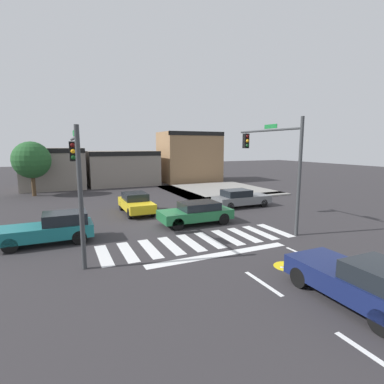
# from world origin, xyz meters

# --- Properties ---
(ground_plane) EXTENTS (120.00, 120.00, 0.00)m
(ground_plane) POSITION_xyz_m (0.00, 0.00, 0.00)
(ground_plane) COLOR #302D30
(crosswalk_near) EXTENTS (9.87, 2.75, 0.01)m
(crosswalk_near) POSITION_xyz_m (0.00, -4.50, 0.00)
(crosswalk_near) COLOR silver
(crosswalk_near) RESTS_ON ground_plane
(lane_markings) EXTENTS (6.80, 18.75, 0.01)m
(lane_markings) POSITION_xyz_m (1.16, -11.43, 0.00)
(lane_markings) COLOR white
(lane_markings) RESTS_ON ground_plane
(bike_detector_marking) EXTENTS (1.04, 1.04, 0.01)m
(bike_detector_marking) POSITION_xyz_m (1.77, -8.71, 0.00)
(bike_detector_marking) COLOR yellow
(bike_detector_marking) RESTS_ON ground_plane
(curb_corner_northeast) EXTENTS (10.00, 10.60, 0.15)m
(curb_corner_northeast) POSITION_xyz_m (8.49, 9.42, 0.07)
(curb_corner_northeast) COLOR gray
(curb_corner_northeast) RESTS_ON ground_plane
(storefront_row) EXTENTS (23.28, 6.22, 6.44)m
(storefront_row) POSITION_xyz_m (2.33, 18.81, 2.61)
(storefront_row) COLOR gray
(storefront_row) RESTS_ON ground_plane
(traffic_signal_southeast) EXTENTS (0.32, 5.53, 6.18)m
(traffic_signal_southeast) POSITION_xyz_m (5.09, -3.64, 4.22)
(traffic_signal_southeast) COLOR #383A3D
(traffic_signal_southeast) RESTS_ON ground_plane
(traffic_signal_southwest) EXTENTS (0.32, 4.84, 5.48)m
(traffic_signal_southwest) POSITION_xyz_m (-5.55, -3.86, 3.78)
(traffic_signal_southwest) COLOR #383A3D
(traffic_signal_southwest) RESTS_ON ground_plane
(car_gray) EXTENTS (4.49, 1.75, 1.37)m
(car_gray) POSITION_xyz_m (6.49, 1.75, 0.69)
(car_gray) COLOR slate
(car_gray) RESTS_ON ground_plane
(car_green) EXTENTS (4.37, 1.90, 1.34)m
(car_green) POSITION_xyz_m (1.22, -1.41, 0.71)
(car_green) COLOR #1E6638
(car_green) RESTS_ON ground_plane
(car_teal) EXTENTS (4.26, 1.71, 1.48)m
(car_teal) POSITION_xyz_m (-6.75, -1.76, 0.75)
(car_teal) COLOR #196B70
(car_teal) RESTS_ON ground_plane
(car_yellow) EXTENTS (1.76, 4.14, 1.42)m
(car_yellow) POSITION_xyz_m (-1.42, 2.99, 0.73)
(car_yellow) COLOR gold
(car_yellow) RESTS_ON ground_plane
(car_navy) EXTENTS (1.85, 4.14, 1.48)m
(car_navy) POSITION_xyz_m (1.77, -11.86, 0.76)
(car_navy) COLOR #141E4C
(car_navy) RESTS_ON ground_plane
(roadside_tree) EXTENTS (3.42, 3.42, 5.11)m
(roadside_tree) POSITION_xyz_m (-8.50, 14.00, 3.38)
(roadside_tree) COLOR #4C3823
(roadside_tree) RESTS_ON ground_plane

